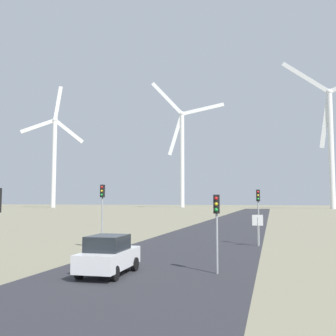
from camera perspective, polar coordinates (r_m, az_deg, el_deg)
The scene contains 9 objects.
road_surface at distance 48.37m, azimuth 7.99°, elevation -8.76°, with size 10.00×240.00×0.01m.
stop_sign_far at distance 30.62m, azimuth 12.88°, elevation -7.98°, with size 0.81×0.07×2.36m.
traffic_light_post_near_right at distance 18.96m, azimuth 7.07°, elevation -6.85°, with size 0.28×0.34×3.72m.
traffic_light_post_mid_left at distance 28.37m, azimuth -9.52°, elevation -4.91°, with size 0.28×0.34×4.57m.
traffic_light_post_mid_right at distance 31.21m, azimuth 12.97°, elevation -5.19°, with size 0.28×0.34×4.28m.
car_approaching at distance 18.89m, azimuth -8.64°, elevation -12.38°, with size 1.91×4.15×1.83m.
wind_turbine_far_left at distance 201.45m, azimuth -16.18°, elevation 2.05°, with size 27.99×13.24×60.48m.
wind_turbine_left at distance 198.03m, azimuth 2.06°, elevation 2.81°, with size 36.10×9.94×63.76m.
wind_turbine_center at distance 175.98m, azimuth 22.54°, elevation 4.44°, with size 40.89×6.60×63.98m.
Camera 1 is at (5.76, 0.10, 3.45)m, focal length 42.00 mm.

